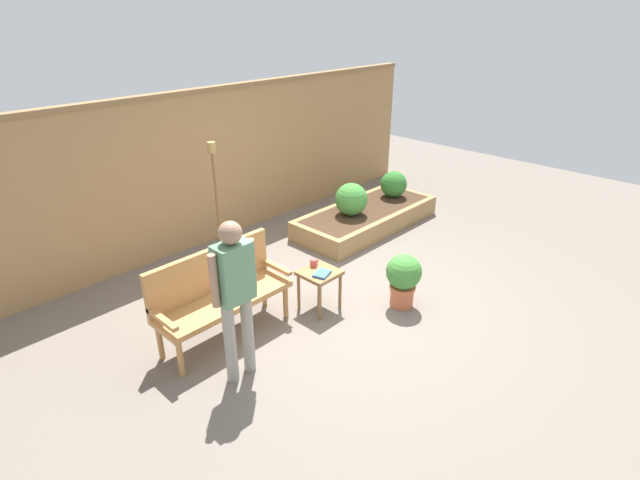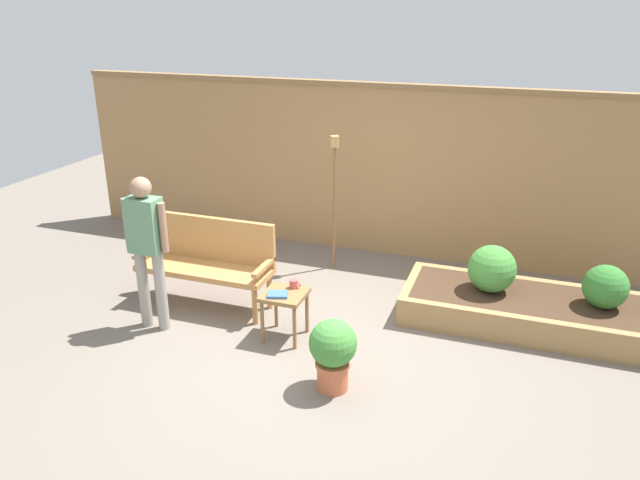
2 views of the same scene
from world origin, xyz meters
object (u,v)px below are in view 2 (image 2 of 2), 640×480
(side_table, at_px, (285,301))
(shrub_far_corner, at_px, (606,287))
(shrub_near_bench, at_px, (492,269))
(potted_boxwood, at_px, (333,350))
(cup_on_table, at_px, (294,284))
(book_on_table, at_px, (278,294))
(garden_bench, at_px, (208,256))
(person_by_bench, at_px, (147,241))
(tiki_torch, at_px, (334,179))

(side_table, distance_m, shrub_far_corner, 3.08)
(shrub_near_bench, bearing_deg, potted_boxwood, -122.95)
(cup_on_table, distance_m, shrub_far_corner, 2.99)
(side_table, height_order, potted_boxwood, potted_boxwood)
(book_on_table, height_order, potted_boxwood, potted_boxwood)
(garden_bench, relative_size, person_by_bench, 0.92)
(shrub_far_corner, bearing_deg, person_by_bench, -162.38)
(potted_boxwood, xyz_separation_m, shrub_near_bench, (1.12, 1.73, 0.17))
(book_on_table, height_order, shrub_near_bench, shrub_near_bench)
(garden_bench, xyz_separation_m, side_table, (1.05, -0.42, -0.15))
(cup_on_table, bearing_deg, shrub_far_corner, 18.63)
(book_on_table, distance_m, potted_boxwood, 0.94)
(garden_bench, bearing_deg, tiki_torch, 53.84)
(cup_on_table, height_order, potted_boxwood, potted_boxwood)
(side_table, relative_size, person_by_bench, 0.31)
(cup_on_table, bearing_deg, side_table, -109.02)
(shrub_far_corner, bearing_deg, shrub_near_bench, -180.00)
(book_on_table, bearing_deg, tiki_torch, 73.23)
(cup_on_table, distance_m, book_on_table, 0.22)
(potted_boxwood, bearing_deg, side_table, 137.45)
(book_on_table, bearing_deg, person_by_bench, 169.39)
(person_by_bench, bearing_deg, shrub_far_corner, 17.62)
(side_table, xyz_separation_m, potted_boxwood, (0.70, -0.64, -0.03))
(side_table, height_order, person_by_bench, person_by_bench)
(side_table, height_order, shrub_near_bench, shrub_near_bench)
(cup_on_table, relative_size, potted_boxwood, 0.18)
(tiki_torch, bearing_deg, shrub_near_bench, -19.08)
(garden_bench, bearing_deg, book_on_table, -26.17)
(garden_bench, relative_size, shrub_near_bench, 2.97)
(shrub_near_bench, xyz_separation_m, shrub_far_corner, (1.06, 0.00, -0.03))
(cup_on_table, xyz_separation_m, shrub_near_bench, (1.77, 0.96, 0.02))
(shrub_near_bench, distance_m, person_by_bench, 3.42)
(garden_bench, bearing_deg, potted_boxwood, -31.30)
(potted_boxwood, xyz_separation_m, shrub_far_corner, (2.18, 1.73, 0.14))
(potted_boxwood, bearing_deg, person_by_bench, 168.80)
(cup_on_table, distance_m, person_by_bench, 1.46)
(side_table, bearing_deg, person_by_bench, -169.46)
(cup_on_table, relative_size, shrub_near_bench, 0.24)
(book_on_table, distance_m, shrub_near_bench, 2.19)
(shrub_near_bench, relative_size, tiki_torch, 0.30)
(tiki_torch, relative_size, person_by_bench, 1.05)
(person_by_bench, bearing_deg, book_on_table, 7.50)
(potted_boxwood, distance_m, shrub_near_bench, 2.07)
(side_table, distance_m, tiki_torch, 1.89)
(side_table, relative_size, potted_boxwood, 0.75)
(shrub_far_corner, xyz_separation_m, person_by_bench, (-4.19, -1.33, 0.42))
(potted_boxwood, xyz_separation_m, person_by_bench, (-2.01, 0.40, 0.56))
(potted_boxwood, bearing_deg, shrub_far_corner, 38.41)
(shrub_far_corner, height_order, person_by_bench, person_by_bench)
(side_table, bearing_deg, cup_on_table, 70.98)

